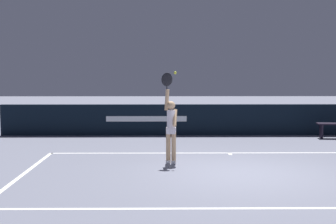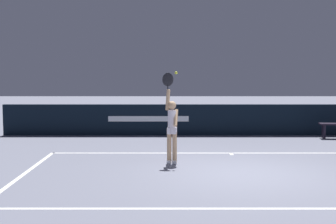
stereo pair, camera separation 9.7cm
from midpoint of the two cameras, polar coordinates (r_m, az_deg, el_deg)
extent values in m
plane|color=slate|center=(11.18, 8.91, -7.21)|extent=(60.00, 60.00, 0.00)
cube|color=white|center=(13.71, 7.12, -4.87)|extent=(10.12, 0.11, 0.00)
cube|color=white|center=(8.55, 12.03, -11.17)|extent=(10.12, 0.11, 0.00)
cube|color=white|center=(11.42, -17.13, -7.11)|extent=(0.11, 5.48, 0.00)
cube|color=white|center=(13.56, 7.20, -4.98)|extent=(0.11, 0.30, 0.00)
cube|color=black|center=(17.23, 5.52, -0.92)|extent=(15.36, 0.18, 1.11)
cube|color=white|center=(17.04, -2.76, -0.82)|extent=(2.87, 0.01, 0.19)
cylinder|color=tan|center=(12.14, 0.46, -4.27)|extent=(0.11, 0.11, 0.79)
cylinder|color=tan|center=(12.16, -0.19, -4.25)|extent=(0.11, 0.11, 0.79)
cube|color=white|center=(12.19, 0.45, -5.94)|extent=(0.13, 0.25, 0.07)
cube|color=white|center=(12.20, -0.20, -5.93)|extent=(0.13, 0.25, 0.07)
cylinder|color=white|center=(12.06, 0.13, -1.11)|extent=(0.21, 0.21, 0.56)
cube|color=white|center=(12.09, 0.13, -2.23)|extent=(0.26, 0.22, 0.16)
sphere|color=tan|center=(12.02, 0.13, 0.81)|extent=(0.21, 0.21, 0.21)
cylinder|color=tan|center=(12.02, -0.36, 1.46)|extent=(0.14, 0.11, 0.53)
cylinder|color=tan|center=(11.98, 0.60, -0.70)|extent=(0.13, 0.37, 0.43)
ellipsoid|color=black|center=(12.00, -0.36, 3.90)|extent=(0.31, 0.07, 0.37)
cylinder|color=black|center=(12.00, -0.36, 2.99)|extent=(0.03, 0.03, 0.18)
sphere|color=#D0DD2F|center=(12.05, 0.63, 4.70)|extent=(0.07, 0.07, 0.07)
cube|color=black|center=(17.33, 19.23, -1.34)|extent=(1.29, 0.46, 0.05)
cube|color=black|center=(17.24, 17.67, -2.16)|extent=(0.08, 0.32, 0.50)
camera|label=1|loc=(0.05, -90.23, -0.02)|focal=51.09mm
camera|label=2|loc=(0.05, 89.77, 0.02)|focal=51.09mm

